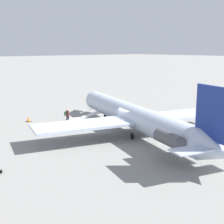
{
  "coord_description": "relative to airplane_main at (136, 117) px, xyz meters",
  "views": [
    {
      "loc": [
        -21.97,
        21.34,
        8.4
      ],
      "look_at": [
        3.25,
        -0.18,
        1.6
      ],
      "focal_mm": 50.0,
      "sensor_mm": 36.0,
      "label": 1
    }
  ],
  "objects": [
    {
      "name": "traffic_cone_near_stairs",
      "position": [
        12.05,
        5.55,
        -1.53
      ],
      "size": [
        0.53,
        0.53,
        0.58
      ],
      "color": "black",
      "rests_on": "ground"
    },
    {
      "name": "airplane_main",
      "position": [
        0.0,
        0.0,
        0.0
      ],
      "size": [
        26.19,
        20.27,
        6.0
      ],
      "rotation": [
        0.0,
        0.0,
        -0.29
      ],
      "color": "silver",
      "rests_on": "ground"
    },
    {
      "name": "boarding_stairs",
      "position": [
        7.93,
        1.51,
        -1.44
      ],
      "size": [
        2.09,
        4.13,
        1.56
      ],
      "rotation": [
        0.0,
        0.0,
        -1.86
      ],
      "color": "silver",
      "rests_on": "ground"
    },
    {
      "name": "passenger",
      "position": [
        8.13,
        2.72,
        -0.79
      ],
      "size": [
        0.42,
        0.56,
        1.74
      ],
      "rotation": [
        0.0,
        0.0,
        -1.86
      ],
      "color": "#23232D",
      "rests_on": "ground"
    },
    {
      "name": "ground_plane",
      "position": [
        0.8,
        -0.23,
        -1.8
      ],
      "size": [
        600.0,
        600.0,
        0.0
      ],
      "primitive_type": "plane",
      "color": "gray"
    }
  ]
}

